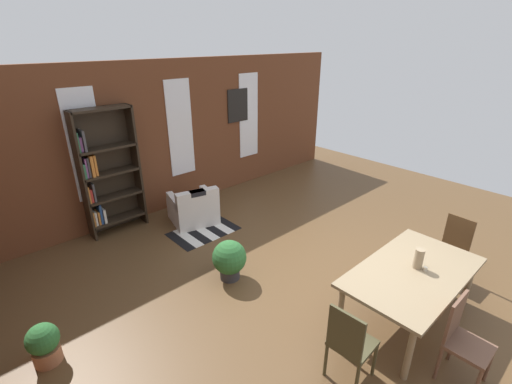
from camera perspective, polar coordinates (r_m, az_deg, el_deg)
name	(u,v)px	position (r m, az deg, el deg)	size (l,w,h in m)	color
ground_plane	(353,298)	(5.27, 15.38, -16.04)	(11.04, 11.04, 0.00)	brown
back_wall_brick	(179,135)	(7.46, -12.28, 8.94)	(8.85, 0.12, 2.94)	brown
window_pane_0	(86,146)	(6.66, -25.70, 6.71)	(0.55, 0.02, 1.91)	white
window_pane_1	(180,129)	(7.37, -12.09, 9.95)	(0.55, 0.02, 1.91)	white
window_pane_2	(249,116)	(8.42, -1.19, 12.12)	(0.55, 0.02, 1.91)	white
dining_table	(412,276)	(4.77, 23.83, -12.19)	(1.86, 1.04, 0.73)	#8F7A5B
vase_on_table	(419,259)	(4.74, 24.71, -9.69)	(0.11, 0.11, 0.26)	#998466
tealight_candle_0	(425,269)	(4.78, 25.58, -11.08)	(0.04, 0.04, 0.05)	silver
dining_chair_head_right	(452,246)	(5.92, 29.04, -7.66)	(0.42, 0.42, 0.95)	brown
dining_chair_near_left	(463,338)	(4.38, 30.28, -19.64)	(0.40, 0.40, 0.95)	brown
dining_chair_head_left	(349,342)	(3.93, 14.79, -22.33)	(0.42, 0.42, 0.95)	#444027
bookshelf_tall	(106,173)	(6.70, -23.02, 2.80)	(1.01, 0.30, 2.25)	#2D2319
armchair_white	(194,208)	(6.91, -9.99, -2.62)	(0.97, 0.97, 0.75)	silver
potted_plant_corner	(229,259)	(5.26, -4.30, -10.66)	(0.50, 0.50, 0.61)	#333338
potted_plant_window	(44,343)	(4.75, -30.95, -20.16)	(0.34, 0.34, 0.49)	#9E6042
striped_rug	(204,231)	(6.66, -8.40, -6.24)	(1.20, 0.78, 0.01)	black
framed_picture	(238,105)	(8.16, -2.96, 13.72)	(0.56, 0.03, 0.72)	black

